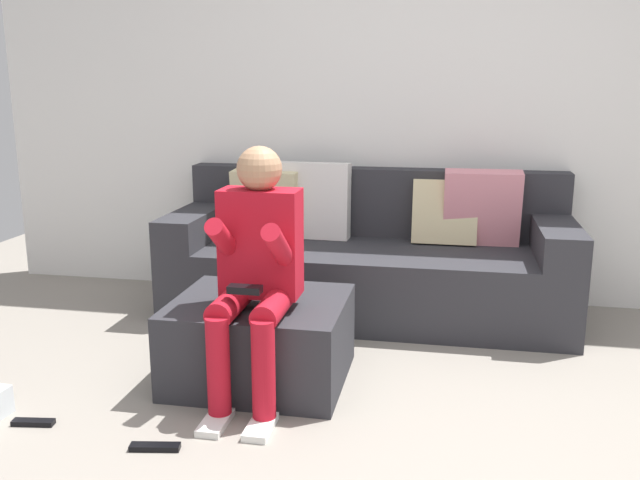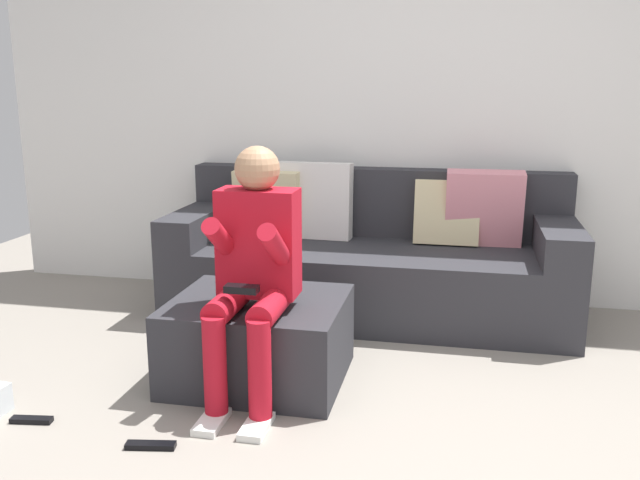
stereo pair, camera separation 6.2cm
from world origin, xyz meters
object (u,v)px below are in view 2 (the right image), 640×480
(ottoman, at_px, (259,339))
(remote_by_storage_bin, at_px, (32,420))
(couch_sectional, at_px, (369,260))
(person_seated, at_px, (253,262))
(remote_near_ottoman, at_px, (151,445))

(ottoman, height_order, remote_by_storage_bin, ottoman)
(couch_sectional, height_order, person_seated, person_seated)
(couch_sectional, distance_m, person_seated, 1.33)
(person_seated, xyz_separation_m, remote_near_ottoman, (-0.26, -0.53, -0.61))
(couch_sectional, relative_size, remote_by_storage_bin, 13.73)
(couch_sectional, xyz_separation_m, remote_by_storage_bin, (-1.18, -1.69, -0.31))
(person_seated, distance_m, remote_near_ottoman, 0.85)
(ottoman, height_order, remote_near_ottoman, ottoman)
(person_seated, height_order, remote_by_storage_bin, person_seated)
(person_seated, relative_size, remote_by_storage_bin, 6.46)
(remote_by_storage_bin, bearing_deg, remote_near_ottoman, -16.61)
(couch_sectional, xyz_separation_m, person_seated, (-0.34, -1.25, 0.30))
(person_seated, bearing_deg, ottoman, 102.07)
(remote_near_ottoman, height_order, remote_by_storage_bin, same)
(couch_sectional, distance_m, remote_by_storage_bin, 2.08)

